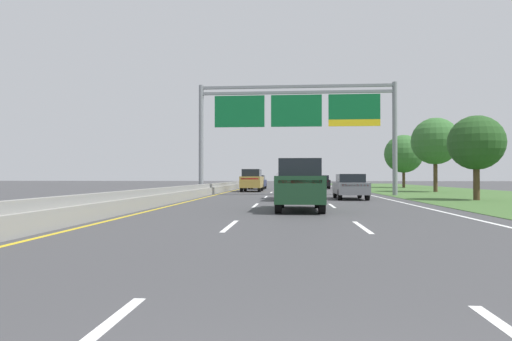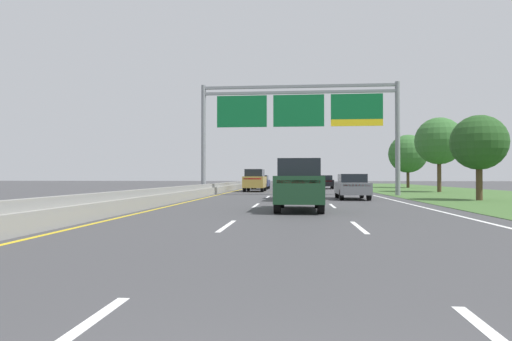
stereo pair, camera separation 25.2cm
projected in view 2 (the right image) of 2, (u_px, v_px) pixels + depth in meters
The scene contains 14 objects.
ground_plane at pixel (295, 194), 36.75m from camera, with size 220.00×220.00×0.00m, color #3D3D3F.
lane_striping at pixel (295, 194), 36.29m from camera, with size 11.96×106.00×0.01m.
grass_verge_right at pixel (469, 194), 35.48m from camera, with size 14.00×110.00×0.02m, color #3D602D.
median_barrier_concrete at pixel (217, 189), 37.36m from camera, with size 0.60×110.00×0.85m.
overhead_sign_gantry at pixel (299, 115), 33.43m from camera, with size 15.06×0.42×8.51m.
pickup_truck_white at pixel (296, 182), 27.12m from camera, with size 2.11×5.44×2.20m.
car_navy_left_lane_sedan at pixel (261, 182), 50.03m from camera, with size 1.86×4.42×1.57m.
car_darkgreen_centre_lane_suv at pixel (299, 184), 18.24m from camera, with size 1.96×4.72×2.11m.
car_gold_left_lane_suv at pixel (255, 180), 42.04m from camera, with size 1.93×4.71×2.11m.
car_black_right_lane_sedan at pixel (325, 182), 51.49m from camera, with size 1.94×4.45×1.57m.
car_grey_right_lane_sedan at pixel (352, 186), 27.50m from camera, with size 1.84×4.41×1.57m.
roadside_tree_mid at pixel (479, 143), 25.92m from camera, with size 3.23×3.23×5.04m.
roadside_tree_far at pixel (439, 141), 40.06m from camera, with size 4.28×4.28×6.81m.
roadside_tree_distant at pixel (408, 154), 55.95m from camera, with size 4.84×4.84×6.76m.
Camera 2 is at (0.13, -1.92, 1.40)m, focal length 30.93 mm.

